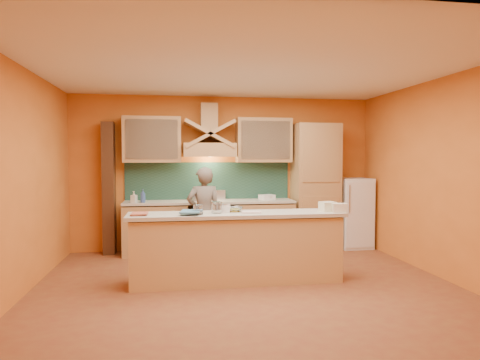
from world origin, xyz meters
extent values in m
cube|color=brown|center=(0.00, 0.00, 0.00)|extent=(5.50, 5.00, 0.01)
cube|color=white|center=(0.00, 0.00, 2.80)|extent=(5.50, 5.00, 0.01)
cube|color=orange|center=(0.00, 2.50, 1.40)|extent=(5.50, 0.02, 2.80)
cube|color=orange|center=(0.00, -2.50, 1.40)|extent=(5.50, 0.02, 2.80)
cube|color=orange|center=(-2.75, 0.00, 1.40)|extent=(0.02, 5.00, 2.80)
cube|color=orange|center=(2.75, 0.00, 1.40)|extent=(0.02, 5.00, 2.80)
cube|color=tan|center=(-1.25, 2.20, 0.43)|extent=(1.10, 0.60, 0.86)
cube|color=tan|center=(0.65, 2.20, 0.43)|extent=(1.10, 0.60, 0.86)
cube|color=beige|center=(-0.30, 2.20, 0.90)|extent=(3.00, 0.62, 0.04)
cube|color=black|center=(-0.30, 2.20, 0.45)|extent=(0.60, 0.58, 0.90)
cube|color=#1C3E33|center=(-0.30, 2.48, 1.25)|extent=(3.00, 0.03, 0.70)
cube|color=tan|center=(-0.30, 2.25, 1.82)|extent=(0.92, 0.50, 0.24)
cube|color=tan|center=(-0.30, 2.35, 2.40)|extent=(0.30, 0.30, 0.50)
cube|color=tan|center=(-1.30, 2.33, 2.00)|extent=(1.00, 0.35, 0.80)
cube|color=tan|center=(0.70, 2.33, 2.00)|extent=(1.00, 0.35, 0.80)
cube|color=tan|center=(1.65, 2.20, 1.15)|extent=(0.80, 0.60, 2.30)
cube|color=white|center=(2.40, 2.20, 0.65)|extent=(0.58, 0.60, 1.30)
cube|color=#472816|center=(-2.05, 2.35, 1.15)|extent=(0.20, 0.30, 2.30)
cube|color=tan|center=(-0.10, 0.30, 0.44)|extent=(2.80, 0.55, 0.88)
cube|color=beige|center=(-0.10, 0.30, 0.92)|extent=(2.90, 0.62, 0.05)
imported|color=#70665B|center=(-0.45, 1.57, 0.77)|extent=(0.58, 0.40, 1.53)
cylinder|color=#ADACB3|center=(-0.48, 2.23, 0.98)|extent=(0.33, 0.33, 0.16)
cylinder|color=#BBBBC2|center=(-0.27, 2.38, 0.97)|extent=(0.26, 0.26, 0.14)
imported|color=beige|center=(-1.60, 2.05, 1.02)|extent=(0.12, 0.12, 0.19)
imported|color=#314B88|center=(-1.45, 2.06, 1.03)|extent=(0.09, 0.09, 0.23)
imported|color=silver|center=(0.75, 2.25, 0.96)|extent=(0.31, 0.31, 0.08)
cube|color=white|center=(0.75, 2.24, 0.96)|extent=(0.31, 0.28, 0.09)
imported|color=#B2573F|center=(-1.48, 0.27, 0.96)|extent=(0.22, 0.29, 0.03)
imported|color=teal|center=(-0.85, 0.23, 0.98)|extent=(0.30, 0.38, 0.03)
cylinder|color=silver|center=(-0.37, 0.28, 1.02)|extent=(0.14, 0.14, 0.15)
cylinder|color=white|center=(-0.62, 0.20, 1.01)|extent=(0.17, 0.17, 0.12)
cube|color=white|center=(-0.25, 0.35, 1.00)|extent=(0.16, 0.16, 0.11)
imported|color=silver|center=(-0.13, 0.42, 0.98)|extent=(0.27, 0.27, 0.06)
cube|color=beige|center=(0.09, 0.26, 0.95)|extent=(0.29, 0.23, 0.02)
cube|color=beige|center=(1.16, 0.23, 1.01)|extent=(0.23, 0.20, 0.13)
cube|color=beige|center=(1.28, 0.12, 1.01)|extent=(0.22, 0.19, 0.12)
camera|label=1|loc=(-0.95, -5.35, 1.68)|focal=32.00mm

